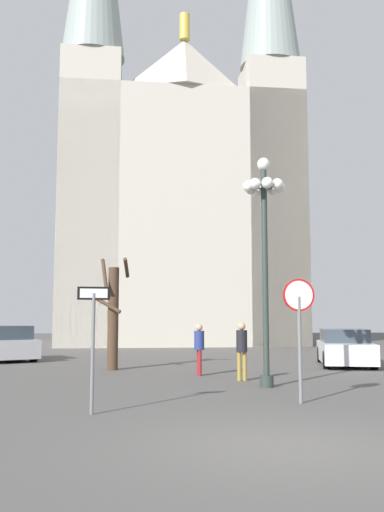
% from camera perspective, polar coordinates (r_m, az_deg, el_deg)
% --- Properties ---
extents(ground_plane, '(120.00, 120.00, 0.00)m').
position_cam_1_polar(ground_plane, '(8.35, 9.66, -18.83)').
color(ground_plane, '#514F4C').
extents(cathedral, '(16.63, 14.04, 38.21)m').
position_cam_1_polar(cathedral, '(41.02, -1.41, 7.00)').
color(cathedral, '#BCB5A5').
rests_on(cathedral, ground).
extents(stop_sign, '(0.71, 0.08, 2.66)m').
position_cam_1_polar(stop_sign, '(12.27, 10.99, -6.15)').
color(stop_sign, slate).
rests_on(stop_sign, ground).
extents(one_way_arrow_sign, '(0.63, 0.12, 2.41)m').
position_cam_1_polar(one_way_arrow_sign, '(10.85, -10.17, -7.84)').
color(one_way_arrow_sign, slate).
rests_on(one_way_arrow_sign, ground).
extents(street_lamp, '(1.17, 1.17, 6.19)m').
position_cam_1_polar(street_lamp, '(15.14, 7.48, 2.90)').
color(street_lamp, '#2D3833').
rests_on(street_lamp, ground).
extents(bare_tree, '(1.24, 1.16, 3.94)m').
position_cam_1_polar(bare_tree, '(19.87, -8.15, -5.98)').
color(bare_tree, '#473323').
rests_on(bare_tree, ground).
extents(parked_car_near_white, '(2.85, 4.71, 1.39)m').
position_cam_1_polar(parked_car_near_white, '(22.33, 15.47, -9.14)').
color(parked_car_near_white, silver).
rests_on(parked_car_near_white, ground).
extents(parked_car_far_silver, '(3.62, 4.52, 1.48)m').
position_cam_1_polar(parked_car_far_silver, '(25.38, -18.73, -8.59)').
color(parked_car_far_silver, '#B7B7BC').
rests_on(parked_car_far_silver, ground).
extents(pedestrian_walking, '(0.32, 0.32, 1.62)m').
position_cam_1_polar(pedestrian_walking, '(17.77, 0.75, -9.10)').
color(pedestrian_walking, maroon).
rests_on(pedestrian_walking, ground).
extents(pedestrian_standing, '(0.32, 0.32, 1.68)m').
position_cam_1_polar(pedestrian_standing, '(16.39, 5.15, -9.16)').
color(pedestrian_standing, olive).
rests_on(pedestrian_standing, ground).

